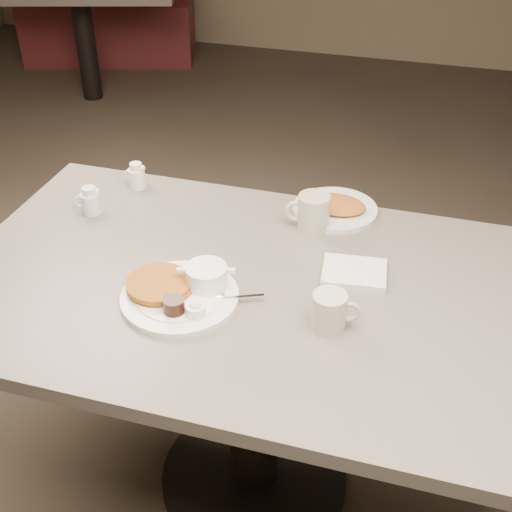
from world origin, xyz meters
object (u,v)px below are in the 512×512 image
(diner_table, at_px, (254,336))
(hash_plate, at_px, (335,208))
(creamer_right, at_px, (137,177))
(booth_back_left, at_px, (106,6))
(main_plate, at_px, (182,290))
(coffee_mug_far, at_px, (312,212))
(creamer_left, at_px, (90,201))
(coffee_mug_near, at_px, (330,311))

(diner_table, distance_m, hash_plate, 0.45)
(creamer_right, height_order, hash_plate, creamer_right)
(booth_back_left, bearing_deg, main_plate, -60.16)
(main_plate, relative_size, coffee_mug_far, 2.81)
(creamer_left, distance_m, booth_back_left, 3.59)
(diner_table, bearing_deg, creamer_right, 142.40)
(creamer_right, bearing_deg, creamer_left, -110.31)
(coffee_mug_near, distance_m, booth_back_left, 4.22)
(creamer_left, bearing_deg, hash_plate, 16.58)
(main_plate, height_order, creamer_right, creamer_right)
(coffee_mug_far, xyz_separation_m, booth_back_left, (-2.22, 3.09, -0.39))
(main_plate, height_order, hash_plate, main_plate)
(creamer_right, xyz_separation_m, booth_back_left, (-1.67, 3.02, -0.38))
(coffee_mug_far, distance_m, booth_back_left, 3.83)
(main_plate, distance_m, hash_plate, 0.56)
(coffee_mug_near, height_order, booth_back_left, booth_back_left)
(coffee_mug_far, relative_size, creamer_right, 1.63)
(main_plate, bearing_deg, coffee_mug_far, 59.53)
(diner_table, xyz_separation_m, coffee_mug_near, (0.21, -0.10, 0.22))
(coffee_mug_far, bearing_deg, main_plate, -120.47)
(coffee_mug_near, bearing_deg, booth_back_left, 123.98)
(main_plate, distance_m, coffee_mug_far, 0.45)
(hash_plate, relative_size, booth_back_left, 0.15)
(coffee_mug_near, xyz_separation_m, creamer_left, (-0.74, 0.30, -0.01))
(coffee_mug_far, distance_m, creamer_left, 0.62)
(diner_table, height_order, booth_back_left, booth_back_left)
(coffee_mug_near, distance_m, hash_plate, 0.50)
(booth_back_left, bearing_deg, diner_table, -57.64)
(creamer_left, bearing_deg, diner_table, -19.76)
(diner_table, distance_m, main_plate, 0.26)
(main_plate, relative_size, creamer_left, 4.58)
(coffee_mug_far, bearing_deg, hash_plate, 65.76)
(main_plate, height_order, coffee_mug_far, coffee_mug_far)
(creamer_left, relative_size, creamer_right, 1.00)
(creamer_right, relative_size, hash_plate, 0.30)
(diner_table, relative_size, coffee_mug_near, 12.87)
(coffee_mug_near, xyz_separation_m, coffee_mug_far, (-0.13, 0.39, 0.00))
(main_plate, bearing_deg, diner_table, 33.45)
(creamer_left, bearing_deg, coffee_mug_near, -21.80)
(diner_table, bearing_deg, main_plate, -146.55)
(diner_table, height_order, creamer_right, creamer_right)
(coffee_mug_near, relative_size, booth_back_left, 0.07)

